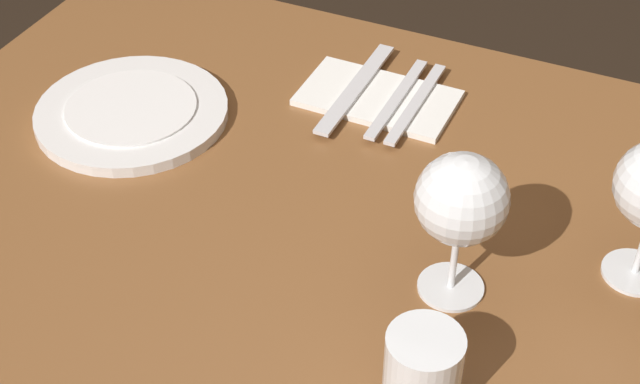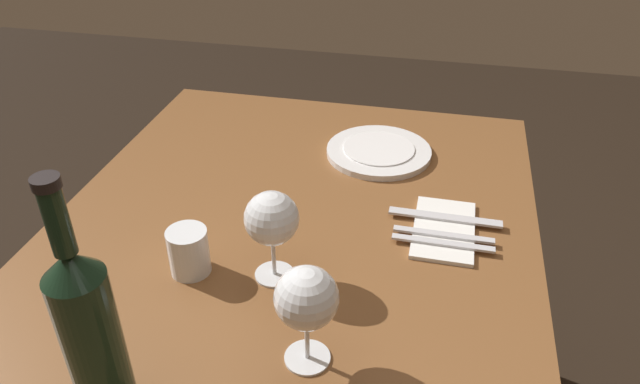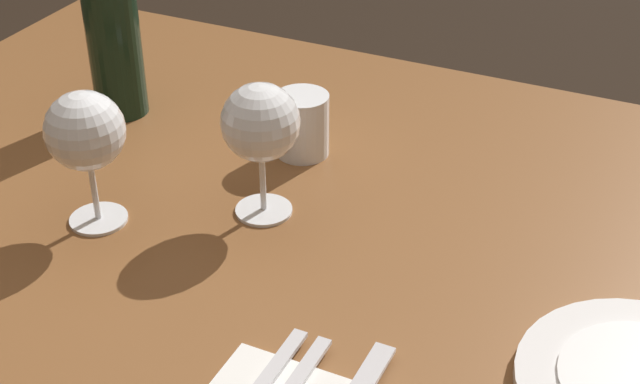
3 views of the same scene
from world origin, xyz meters
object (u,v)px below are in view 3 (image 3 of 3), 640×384
at_px(wine_glass_left, 85,133).
at_px(water_tumbler, 302,128).
at_px(wine_bottle, 111,18).
at_px(wine_glass_right, 260,125).

distance_m(wine_glass_left, water_tumbler, 0.29).
bearing_deg(wine_bottle, water_tumbler, 0.56).
xyz_separation_m(wine_glass_left, wine_glass_right, (0.16, 0.10, 0.00)).
xyz_separation_m(wine_glass_left, wine_bottle, (-0.13, 0.23, 0.02)).
height_order(wine_bottle, water_tumbler, wine_bottle).
bearing_deg(water_tumbler, wine_glass_left, -121.32).
xyz_separation_m(wine_bottle, water_tumbler, (0.27, 0.00, -0.10)).
bearing_deg(wine_glass_right, wine_glass_left, -149.54).
height_order(wine_glass_left, water_tumbler, wine_glass_left).
bearing_deg(wine_glass_left, water_tumbler, 58.68).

